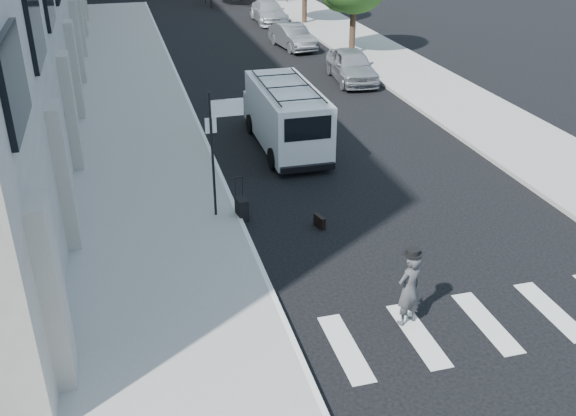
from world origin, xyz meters
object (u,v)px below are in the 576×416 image
businessman (409,289)px  parked_car_a (352,65)px  parked_car_b (292,37)px  parked_car_c (269,12)px  cargo_van (285,115)px  briefcase (320,222)px  suitcase (242,209)px

businessman → parked_car_a: bearing=-126.2°
businessman → parked_car_b: bearing=-119.7°
parked_car_c → parked_car_b: bearing=-92.3°
cargo_van → parked_car_c: bearing=78.2°
businessman → briefcase: businessman is taller
cargo_van → parked_car_a: bearing=55.0°
businessman → parked_car_c: (4.96, 32.83, -0.16)m
briefcase → parked_car_b: bearing=62.1°
businessman → parked_car_b: businessman is taller
parked_car_b → cargo_van: bearing=-114.5°
businessman → suitcase: bearing=-85.9°
briefcase → businessman: bearing=-98.2°
cargo_van → parked_car_b: 15.13m
briefcase → parked_car_c: size_ratio=0.09×
briefcase → parked_car_a: 14.62m
suitcase → parked_car_b: size_ratio=0.30×
businessman → cargo_van: 10.65m
briefcase → suitcase: (-1.94, 1.00, 0.15)m
briefcase → parked_car_a: bearing=52.0°
businessman → cargo_van: bearing=-110.6°
suitcase → cargo_van: bearing=54.4°
parked_car_a → parked_car_b: 7.26m
businessman → briefcase: 4.62m
suitcase → parked_car_c: size_ratio=0.25×
parked_car_a → cargo_van: bearing=-120.2°
suitcase → cargo_van: (2.62, 5.10, 0.81)m
briefcase → parked_car_b: size_ratio=0.11×
suitcase → parked_car_a: 14.64m
parked_car_c → businessman: bearing=-97.2°
suitcase → parked_car_b: (6.90, 19.60, 0.34)m
parked_car_a → parked_car_b: size_ratio=1.09×
cargo_van → parked_car_c: cargo_van is taller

